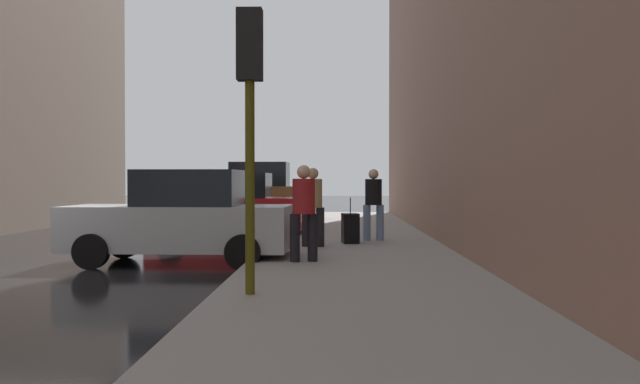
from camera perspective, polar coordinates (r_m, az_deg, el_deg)
The scene contains 11 objects.
ground_plane at distance 13.54m, azimuth -23.23°, elevation -5.88°, with size 120.00×120.00×0.00m, color black.
sidewalk at distance 12.34m, azimuth 3.20°, elevation -6.12°, with size 4.00×40.00×0.15m, color gray.
parked_silver_sedan at distance 13.82m, azimuth -11.03°, elevation -2.15°, with size 4.24×2.14×1.79m.
parked_red_hatchback at distance 19.83m, azimuth -7.26°, elevation -1.20°, with size 4.25×2.15×1.79m.
parked_bronze_suv at distance 26.30m, azimuth -5.16°, elevation -0.27°, with size 4.65×2.15×2.25m.
fire_hydrant at distance 16.59m, azimuth -2.67°, elevation -2.84°, with size 0.42×0.22×0.70m.
traffic_light at distance 9.11m, azimuth -5.63°, elevation 8.29°, with size 0.32×0.32×3.60m.
pedestrian_in_jeans at distance 17.09m, azimuth 4.30°, elevation -0.69°, with size 0.52×0.44×1.71m.
pedestrian_in_red_jacket at distance 12.60m, azimuth -1.31°, elevation -1.27°, with size 0.53×0.48×1.71m.
pedestrian_in_tan_coat at distance 15.46m, azimuth -0.57°, elevation -0.86°, with size 0.52×0.45×1.71m.
rolling_suitcase at distance 16.36m, azimuth 2.44°, elevation -2.91°, with size 0.42×0.60×1.04m.
Camera 1 is at (5.58, -12.23, 1.60)m, focal length 40.00 mm.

